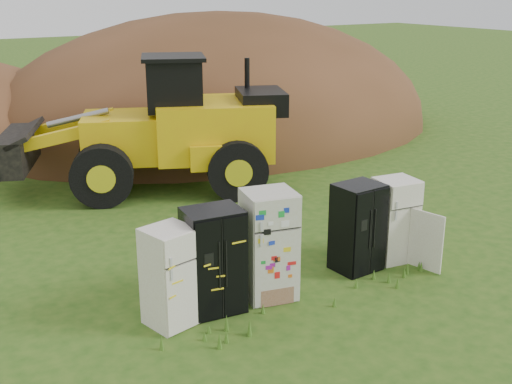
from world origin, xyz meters
TOP-DOWN VIEW (x-y plane):
  - ground at (0.00, 0.00)m, footprint 120.00×120.00m
  - fridge_leftmost at (-2.45, -0.01)m, footprint 0.85×0.83m
  - fridge_black_side at (-1.65, 0.03)m, footprint 1.00×0.83m
  - fridge_sticker at (-0.60, -0.03)m, footprint 1.00×0.95m
  - fridge_black_right at (1.41, 0.02)m, footprint 0.89×0.75m
  - fridge_open_door at (2.33, -0.01)m, footprint 0.83×0.78m
  - wheel_loader at (-0.09, 6.80)m, footprint 7.79×5.53m
  - dirt_mound_right at (5.19, 12.29)m, footprint 17.21×12.62m

SIDE VIEW (x-z plane):
  - ground at x=0.00m, z-range 0.00..0.00m
  - dirt_mound_right at x=5.19m, z-range -4.29..4.29m
  - fridge_leftmost at x=-2.45m, z-range 0.00..1.63m
  - fridge_open_door at x=2.33m, z-range 0.00..1.65m
  - fridge_black_right at x=1.41m, z-range 0.00..1.69m
  - fridge_black_side at x=-1.65m, z-range 0.00..1.77m
  - fridge_sticker at x=-0.60m, z-range 0.00..1.91m
  - wheel_loader at x=-0.09m, z-range 0.00..3.49m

